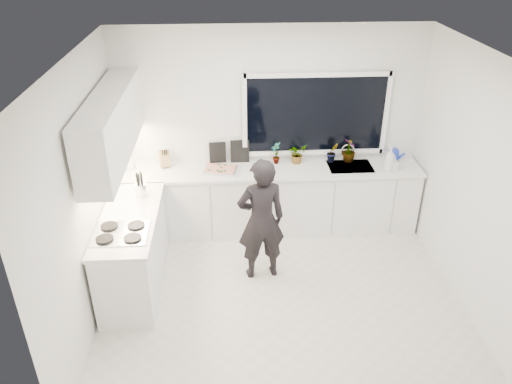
{
  "coord_description": "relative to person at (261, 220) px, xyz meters",
  "views": [
    {
      "loc": [
        -0.55,
        -4.4,
        3.78
      ],
      "look_at": [
        -0.26,
        0.4,
        1.15
      ],
      "focal_mm": 35.0,
      "sensor_mm": 36.0,
      "label": 1
    }
  ],
  "objects": [
    {
      "name": "window",
      "position": [
        0.8,
        1.29,
        0.78
      ],
      "size": [
        1.8,
        0.02,
        1.0
      ],
      "primitive_type": "cube",
      "color": "black",
      "rests_on": "wall_back"
    },
    {
      "name": "soap_bottles",
      "position": [
        1.73,
        0.87,
        0.3
      ],
      "size": [
        0.19,
        0.16,
        0.33
      ],
      "color": "#D8BF66",
      "rests_on": "countertop_back"
    },
    {
      "name": "upper_cabinets",
      "position": [
        -1.59,
        0.27,
        1.08
      ],
      "size": [
        0.34,
        2.1,
        0.7
      ],
      "primitive_type": "cube",
      "color": "white",
      "rests_on": "wall_left"
    },
    {
      "name": "herb_plants",
      "position": [
        0.8,
        1.18,
        0.3
      ],
      "size": [
        1.15,
        0.3,
        0.32
      ],
      "color": "#26662D",
      "rests_on": "countertop_back"
    },
    {
      "name": "watering_can",
      "position": [
        1.87,
        1.18,
        0.22
      ],
      "size": [
        0.18,
        0.18,
        0.13
      ],
      "primitive_type": "cylinder",
      "rotation": [
        0.0,
        0.0,
        0.42
      ],
      "color": "#1434C4",
      "rests_on": "countertop_back"
    },
    {
      "name": "countertop_back",
      "position": [
        0.2,
        1.01,
        0.13
      ],
      "size": [
        3.94,
        0.62,
        0.04
      ],
      "primitive_type": "cube",
      "color": "silver",
      "rests_on": "base_cabinets_back"
    },
    {
      "name": "person",
      "position": [
        0.0,
        0.0,
        0.0
      ],
      "size": [
        0.61,
        0.45,
        1.53
      ],
      "primitive_type": "imported",
      "rotation": [
        0.0,
        0.0,
        3.3
      ],
      "color": "black",
      "rests_on": "floor"
    },
    {
      "name": "knife_block",
      "position": [
        -1.19,
        1.16,
        0.26
      ],
      "size": [
        0.15,
        0.13,
        0.22
      ],
      "primitive_type": "cube",
      "rotation": [
        0.0,
        0.0,
        0.3
      ],
      "color": "olive",
      "rests_on": "countertop_back"
    },
    {
      "name": "pizza_tray",
      "position": [
        -0.46,
        0.99,
        0.17
      ],
      "size": [
        0.47,
        0.39,
        0.03
      ],
      "primitive_type": "cube",
      "rotation": [
        0.0,
        0.0,
        -0.22
      ],
      "color": "silver",
      "rests_on": "countertop_back"
    },
    {
      "name": "ceiling",
      "position": [
        0.2,
        -0.43,
        1.94
      ],
      "size": [
        4.0,
        3.5,
        0.02
      ],
      "primitive_type": "cube",
      "color": "white",
      "rests_on": "wall_back"
    },
    {
      "name": "wall_back",
      "position": [
        0.2,
        1.33,
        0.58
      ],
      "size": [
        4.0,
        0.02,
        2.7
      ],
      "primitive_type": "cube",
      "color": "white",
      "rests_on": "ground"
    },
    {
      "name": "floor",
      "position": [
        0.2,
        -0.43,
        -0.78
      ],
      "size": [
        4.0,
        3.5,
        0.02
      ],
      "primitive_type": "cube",
      "color": "beige",
      "rests_on": "ground"
    },
    {
      "name": "picture_frame_small",
      "position": [
        -0.2,
        1.26,
        0.3
      ],
      "size": [
        0.25,
        0.02,
        0.3
      ],
      "primitive_type": "cube",
      "rotation": [
        0.0,
        0.0,
        0.0
      ],
      "color": "black",
      "rests_on": "countertop_back"
    },
    {
      "name": "base_cabinets_back",
      "position": [
        0.2,
        1.02,
        -0.33
      ],
      "size": [
        3.92,
        0.58,
        0.88
      ],
      "primitive_type": "cube",
      "color": "white",
      "rests_on": "floor"
    },
    {
      "name": "picture_frame_large",
      "position": [
        -0.49,
        1.26,
        0.29
      ],
      "size": [
        0.22,
        0.03,
        0.28
      ],
      "primitive_type": "cube",
      "rotation": [
        0.0,
        0.0,
        0.06
      ],
      "color": "black",
      "rests_on": "countertop_back"
    },
    {
      "name": "wall_right",
      "position": [
        2.21,
        -0.43,
        0.58
      ],
      "size": [
        0.02,
        3.5,
        2.7
      ],
      "primitive_type": "cube",
      "color": "white",
      "rests_on": "ground"
    },
    {
      "name": "paper_towel_roll",
      "position": [
        -1.65,
        1.12,
        0.28
      ],
      "size": [
        0.13,
        0.13,
        0.26
      ],
      "primitive_type": "cylinder",
      "rotation": [
        0.0,
        0.0,
        0.25
      ],
      "color": "white",
      "rests_on": "countertop_back"
    },
    {
      "name": "sink",
      "position": [
        1.25,
        1.02,
        0.1
      ],
      "size": [
        0.58,
        0.42,
        0.14
      ],
      "primitive_type": "cube",
      "color": "silver",
      "rests_on": "countertop_back"
    },
    {
      "name": "countertop_left",
      "position": [
        -1.47,
        -0.08,
        0.13
      ],
      "size": [
        0.62,
        1.6,
        0.04
      ],
      "primitive_type": "cube",
      "color": "silver",
      "rests_on": "base_cabinets_left"
    },
    {
      "name": "utensil_crock",
      "position": [
        -1.39,
        0.37,
        0.23
      ],
      "size": [
        0.15,
        0.15,
        0.16
      ],
      "primitive_type": "cylinder",
      "rotation": [
        0.0,
        0.0,
        0.22
      ],
      "color": "silver",
      "rests_on": "countertop_left"
    },
    {
      "name": "wall_left",
      "position": [
        -1.81,
        -0.43,
        0.58
      ],
      "size": [
        0.02,
        3.5,
        2.7
      ],
      "primitive_type": "cube",
      "color": "white",
      "rests_on": "ground"
    },
    {
      "name": "stovetop",
      "position": [
        -1.49,
        -0.43,
        0.17
      ],
      "size": [
        0.56,
        0.48,
        0.03
      ],
      "primitive_type": "cube",
      "color": "black",
      "rests_on": "countertop_left"
    },
    {
      "name": "base_cabinets_left",
      "position": [
        -1.47,
        -0.08,
        -0.33
      ],
      "size": [
        0.58,
        1.6,
        0.88
      ],
      "primitive_type": "cube",
      "color": "white",
      "rests_on": "floor"
    },
    {
      "name": "pizza",
      "position": [
        -0.46,
        0.99,
        0.19
      ],
      "size": [
        0.43,
        0.34,
        0.01
      ],
      "primitive_type": "cube",
      "rotation": [
        0.0,
        0.0,
        -0.22
      ],
      "color": "red",
      "rests_on": "pizza_tray"
    },
    {
      "name": "faucet",
      "position": [
        1.25,
        1.22,
        0.26
      ],
      "size": [
        0.03,
        0.03,
        0.22
      ],
      "primitive_type": "cylinder",
      "color": "silver",
      "rests_on": "countertop_back"
    }
  ]
}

